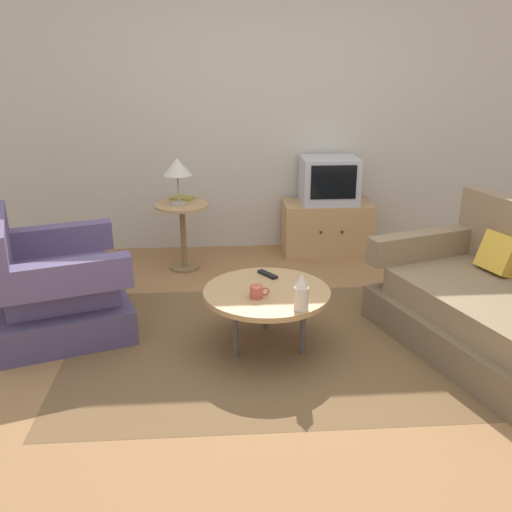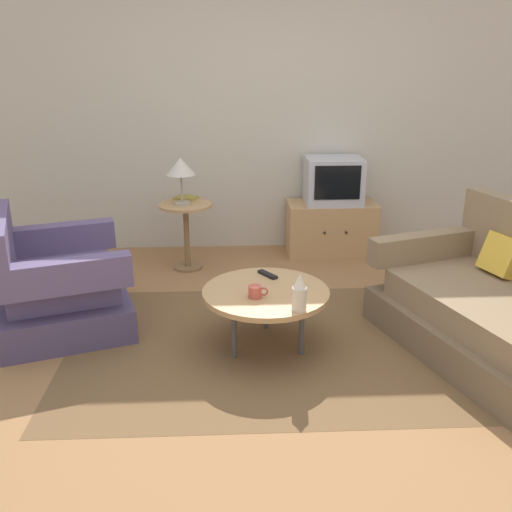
{
  "view_description": "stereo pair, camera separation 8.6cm",
  "coord_description": "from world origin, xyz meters",
  "px_view_note": "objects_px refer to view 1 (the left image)",
  "views": [
    {
      "loc": [
        -0.4,
        -3.25,
        1.86
      ],
      "look_at": [
        -0.15,
        0.36,
        0.55
      ],
      "focal_mm": 39.61,
      "sensor_mm": 36.0,
      "label": 1
    },
    {
      "loc": [
        -0.32,
        -3.25,
        1.86
      ],
      "look_at": [
        -0.15,
        0.36,
        0.55
      ],
      "focal_mm": 39.61,
      "sensor_mm": 36.0,
      "label": 2
    }
  ],
  "objects_px": {
    "armchair": "(53,290)",
    "couch": "(504,310)",
    "tv_stand": "(327,228)",
    "book": "(182,198)",
    "coffee_table": "(267,294)",
    "television": "(329,180)",
    "table_lamp": "(177,168)",
    "side_table": "(183,223)",
    "vase": "(301,293)",
    "mug": "(257,291)",
    "tv_remote_dark": "(268,274)"
  },
  "relations": [
    {
      "from": "television",
      "to": "vase",
      "type": "relative_size",
      "value": 2.26
    },
    {
      "from": "couch",
      "to": "table_lamp",
      "type": "distance_m",
      "value": 2.79
    },
    {
      "from": "tv_stand",
      "to": "couch",
      "type": "bearing_deg",
      "value": -68.99
    },
    {
      "from": "mug",
      "to": "vase",
      "type": "bearing_deg",
      "value": -38.24
    },
    {
      "from": "television",
      "to": "table_lamp",
      "type": "bearing_deg",
      "value": -165.07
    },
    {
      "from": "tv_stand",
      "to": "tv_remote_dark",
      "type": "height_order",
      "value": "tv_stand"
    },
    {
      "from": "coffee_table",
      "to": "television",
      "type": "distance_m",
      "value": 2.01
    },
    {
      "from": "table_lamp",
      "to": "mug",
      "type": "relative_size",
      "value": 3.23
    },
    {
      "from": "television",
      "to": "table_lamp",
      "type": "height_order",
      "value": "table_lamp"
    },
    {
      "from": "television",
      "to": "tv_stand",
      "type": "bearing_deg",
      "value": -90.0
    },
    {
      "from": "couch",
      "to": "vase",
      "type": "height_order",
      "value": "couch"
    },
    {
      "from": "armchair",
      "to": "coffee_table",
      "type": "distance_m",
      "value": 1.52
    },
    {
      "from": "couch",
      "to": "television",
      "type": "xyz_separation_m",
      "value": [
        -0.77,
        2.01,
        0.43
      ]
    },
    {
      "from": "armchair",
      "to": "mug",
      "type": "relative_size",
      "value": 9.41
    },
    {
      "from": "couch",
      "to": "vase",
      "type": "distance_m",
      "value": 1.37
    },
    {
      "from": "side_table",
      "to": "book",
      "type": "xyz_separation_m",
      "value": [
        -0.01,
        0.17,
        0.18
      ]
    },
    {
      "from": "table_lamp",
      "to": "television",
      "type": "bearing_deg",
      "value": 14.93
    },
    {
      "from": "tv_stand",
      "to": "television",
      "type": "bearing_deg",
      "value": 90.0
    },
    {
      "from": "armchair",
      "to": "coffee_table",
      "type": "relative_size",
      "value": 1.43
    },
    {
      "from": "couch",
      "to": "tv_remote_dark",
      "type": "relative_size",
      "value": 11.04
    },
    {
      "from": "armchair",
      "to": "mug",
      "type": "distance_m",
      "value": 1.48
    },
    {
      "from": "armchair",
      "to": "side_table",
      "type": "height_order",
      "value": "armchair"
    },
    {
      "from": "tv_stand",
      "to": "vase",
      "type": "bearing_deg",
      "value": -105.01
    },
    {
      "from": "coffee_table",
      "to": "table_lamp",
      "type": "height_order",
      "value": "table_lamp"
    },
    {
      "from": "table_lamp",
      "to": "mug",
      "type": "distance_m",
      "value": 1.74
    },
    {
      "from": "coffee_table",
      "to": "table_lamp",
      "type": "xyz_separation_m",
      "value": [
        -0.64,
        1.46,
        0.55
      ]
    },
    {
      "from": "side_table",
      "to": "book",
      "type": "height_order",
      "value": "book"
    },
    {
      "from": "coffee_table",
      "to": "side_table",
      "type": "height_order",
      "value": "side_table"
    },
    {
      "from": "coffee_table",
      "to": "mug",
      "type": "height_order",
      "value": "mug"
    },
    {
      "from": "coffee_table",
      "to": "book",
      "type": "xyz_separation_m",
      "value": [
        -0.62,
        1.65,
        0.24
      ]
    },
    {
      "from": "tv_stand",
      "to": "table_lamp",
      "type": "xyz_separation_m",
      "value": [
        -1.39,
        -0.37,
        0.67
      ]
    },
    {
      "from": "side_table",
      "to": "vase",
      "type": "bearing_deg",
      "value": -65.97
    },
    {
      "from": "coffee_table",
      "to": "side_table",
      "type": "distance_m",
      "value": 1.61
    },
    {
      "from": "armchair",
      "to": "couch",
      "type": "height_order",
      "value": "couch"
    },
    {
      "from": "book",
      "to": "couch",
      "type": "bearing_deg",
      "value": -16.72
    },
    {
      "from": "couch",
      "to": "tv_stand",
      "type": "bearing_deg",
      "value": 2.51
    },
    {
      "from": "book",
      "to": "television",
      "type": "bearing_deg",
      "value": 31.16
    },
    {
      "from": "couch",
      "to": "tv_remote_dark",
      "type": "distance_m",
      "value": 1.56
    },
    {
      "from": "coffee_table",
      "to": "tv_stand",
      "type": "distance_m",
      "value": 1.99
    },
    {
      "from": "coffee_table",
      "to": "television",
      "type": "relative_size",
      "value": 1.58
    },
    {
      "from": "television",
      "to": "mug",
      "type": "distance_m",
      "value": 2.13
    },
    {
      "from": "armchair",
      "to": "television",
      "type": "distance_m",
      "value": 2.7
    },
    {
      "from": "television",
      "to": "book",
      "type": "bearing_deg",
      "value": -172.54
    },
    {
      "from": "armchair",
      "to": "side_table",
      "type": "relative_size",
      "value": 1.97
    },
    {
      "from": "coffee_table",
      "to": "tv_remote_dark",
      "type": "relative_size",
      "value": 5.02
    },
    {
      "from": "tv_stand",
      "to": "mug",
      "type": "distance_m",
      "value": 2.12
    },
    {
      "from": "tv_stand",
      "to": "book",
      "type": "bearing_deg",
      "value": -172.56
    },
    {
      "from": "side_table",
      "to": "mug",
      "type": "bearing_deg",
      "value": -71.07
    },
    {
      "from": "coffee_table",
      "to": "side_table",
      "type": "bearing_deg",
      "value": 112.65
    },
    {
      "from": "armchair",
      "to": "book",
      "type": "relative_size",
      "value": 5.1
    }
  ]
}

